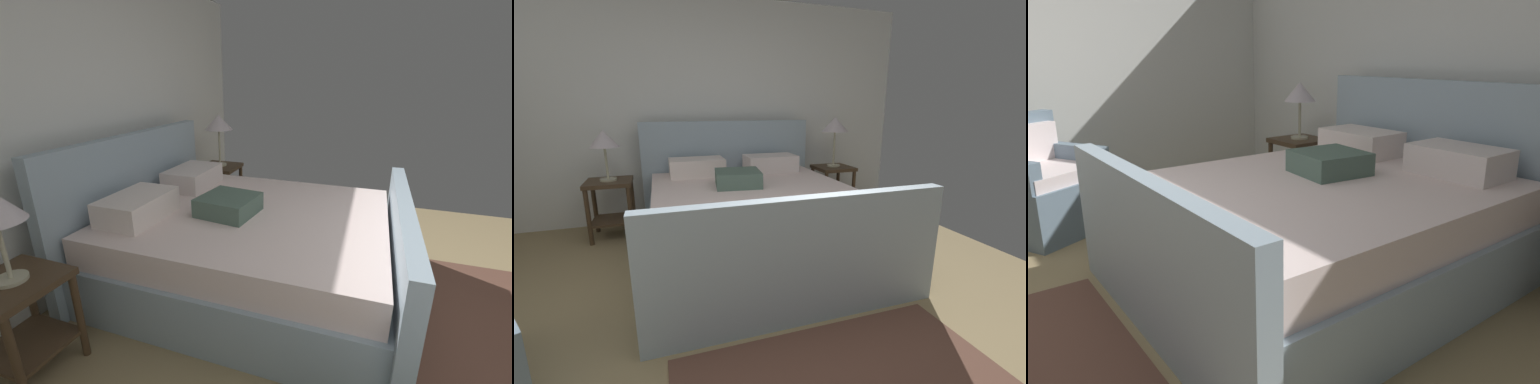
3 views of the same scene
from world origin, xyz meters
The scene contains 7 objects.
ground_plane centered at (0.00, 0.00, -0.01)m, with size 4.85×5.50×0.02m, color #947E56.
wall_back centered at (0.00, 2.81, 1.27)m, with size 4.97×0.12×2.53m, color silver.
bed centered at (0.20, 1.51, 0.35)m, with size 1.95×2.27×1.17m.
nightstand_right centered at (1.49, 2.35, 0.40)m, with size 0.44×0.44×0.60m.
table_lamp_right centered at (1.49, 2.35, 1.10)m, with size 0.32×0.32×0.61m.
nightstand_left centered at (-1.09, 2.34, 0.40)m, with size 0.44×0.44×0.60m.
area_rug centered at (0.20, -0.22, 0.01)m, with size 1.65×1.01×0.01m, color brown.
Camera 1 is at (-2.08, 0.64, 1.60)m, focal length 23.34 mm.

